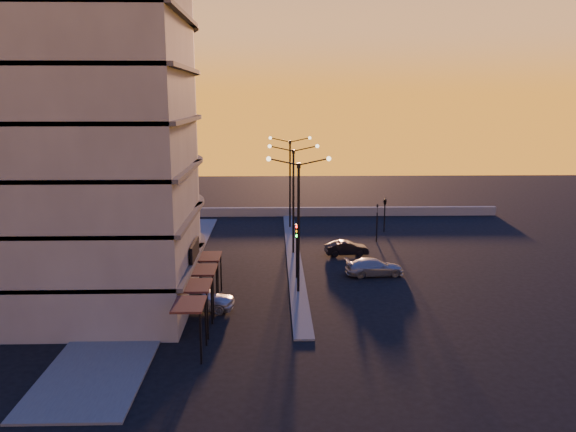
{
  "coord_description": "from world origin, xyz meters",
  "views": [
    {
      "loc": [
        -1.65,
        -37.14,
        13.28
      ],
      "look_at": [
        -0.54,
        6.69,
        4.06
      ],
      "focal_mm": 35.0,
      "sensor_mm": 36.0,
      "label": 1
    }
  ],
  "objects_px": {
    "car_wagon": "(375,267)",
    "car_hatchback": "(199,298)",
    "traffic_light_main": "(297,242)",
    "car_sedan": "(347,248)",
    "streetlamp_mid": "(293,190)"
  },
  "relations": [
    {
      "from": "streetlamp_mid",
      "to": "car_sedan",
      "type": "xyz_separation_m",
      "value": [
        4.58,
        -0.55,
        -4.98
      ]
    },
    {
      "from": "car_wagon",
      "to": "car_hatchback",
      "type": "bearing_deg",
      "value": 112.87
    },
    {
      "from": "car_sedan",
      "to": "car_wagon",
      "type": "xyz_separation_m",
      "value": [
        1.42,
        -5.65,
        0.04
      ]
    },
    {
      "from": "streetlamp_mid",
      "to": "car_hatchback",
      "type": "xyz_separation_m",
      "value": [
        -6.48,
        -13.01,
        -4.82
      ]
    },
    {
      "from": "streetlamp_mid",
      "to": "car_hatchback",
      "type": "relative_size",
      "value": 2.1
    },
    {
      "from": "traffic_light_main",
      "to": "car_hatchback",
      "type": "distance_m",
      "value": 9.0
    },
    {
      "from": "traffic_light_main",
      "to": "car_hatchback",
      "type": "relative_size",
      "value": 0.94
    },
    {
      "from": "car_sedan",
      "to": "traffic_light_main",
      "type": "bearing_deg",
      "value": 139.0
    },
    {
      "from": "car_hatchback",
      "to": "car_sedan",
      "type": "relative_size",
      "value": 1.23
    },
    {
      "from": "car_hatchback",
      "to": "car_wagon",
      "type": "distance_m",
      "value": 14.22
    },
    {
      "from": "car_hatchback",
      "to": "car_wagon",
      "type": "height_order",
      "value": "car_hatchback"
    },
    {
      "from": "car_hatchback",
      "to": "car_sedan",
      "type": "bearing_deg",
      "value": -32.78
    },
    {
      "from": "streetlamp_mid",
      "to": "traffic_light_main",
      "type": "height_order",
      "value": "streetlamp_mid"
    },
    {
      "from": "traffic_light_main",
      "to": "car_hatchback",
      "type": "xyz_separation_m",
      "value": [
        -6.48,
        -5.88,
        -2.12
      ]
    },
    {
      "from": "traffic_light_main",
      "to": "car_sedan",
      "type": "bearing_deg",
      "value": 55.17
    }
  ]
}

